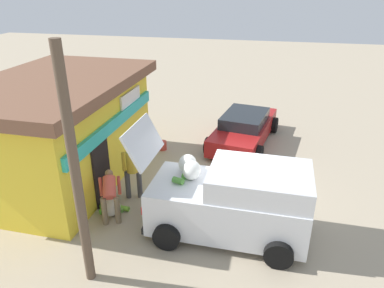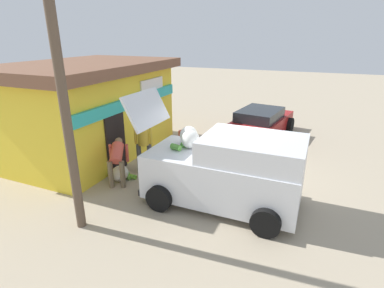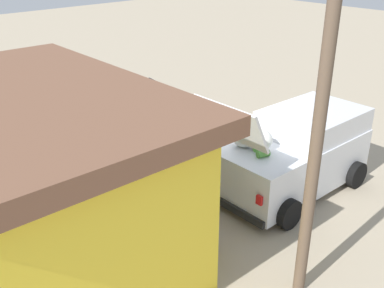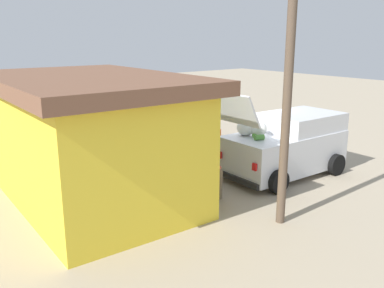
# 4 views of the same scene
# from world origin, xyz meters

# --- Properties ---
(ground_plane) EXTENTS (60.00, 60.00, 0.00)m
(ground_plane) POSITION_xyz_m (0.00, 0.00, 0.00)
(ground_plane) COLOR tan
(storefront_bar) EXTENTS (6.56, 4.41, 3.27)m
(storefront_bar) POSITION_xyz_m (-0.09, 5.20, 1.68)
(storefront_bar) COLOR yellow
(storefront_bar) RESTS_ON ground_plane
(delivery_van) EXTENTS (2.30, 4.37, 2.75)m
(delivery_van) POSITION_xyz_m (-1.82, -0.41, 0.95)
(delivery_van) COLOR silver
(delivery_van) RESTS_ON ground_plane
(parked_sedan) EXTENTS (4.65, 2.68, 1.22)m
(parked_sedan) POSITION_xyz_m (3.86, -0.25, 0.59)
(parked_sedan) COLOR maroon
(parked_sedan) RESTS_ON ground_plane
(vendor_standing) EXTENTS (0.43, 0.54, 1.77)m
(vendor_standing) POSITION_xyz_m (-0.82, 2.59, 1.02)
(vendor_standing) COLOR #4C4C51
(vendor_standing) RESTS_ON ground_plane
(customer_bending) EXTENTS (0.77, 0.67, 1.33)m
(customer_bending) POSITION_xyz_m (-1.97, 2.80, 0.82)
(customer_bending) COLOR #726047
(customer_bending) RESTS_ON ground_plane
(unloaded_banana_pile) EXTENTS (0.80, 0.89, 0.44)m
(unloaded_banana_pile) POSITION_xyz_m (-1.72, 2.92, 0.19)
(unloaded_banana_pile) COLOR silver
(unloaded_banana_pile) RESTS_ON ground_plane
(paint_bucket) EXTENTS (0.34, 0.34, 0.33)m
(paint_bucket) POSITION_xyz_m (2.53, 2.72, 0.17)
(paint_bucket) COLOR #BF3F33
(paint_bucket) RESTS_ON ground_plane
(utility_pole) EXTENTS (0.20, 0.20, 5.08)m
(utility_pole) POSITION_xyz_m (-4.04, 2.40, 2.54)
(utility_pole) COLOR brown
(utility_pole) RESTS_ON ground_plane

